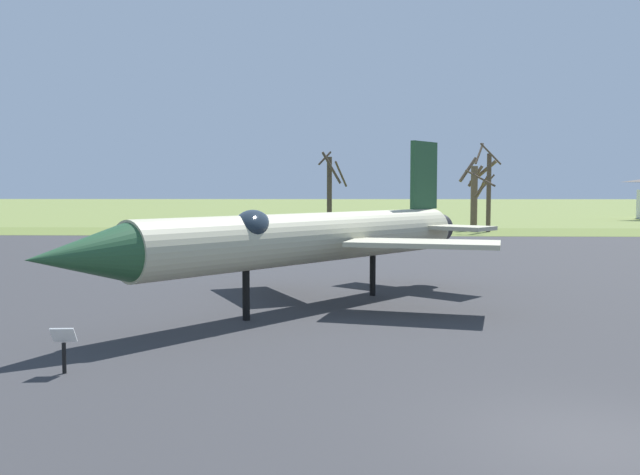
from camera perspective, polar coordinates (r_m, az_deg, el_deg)
name	(u,v)px	position (r m, az deg, el deg)	size (l,w,h in m)	color
ground_plane	(600,447)	(10.80, 22.77, -16.12)	(600.00, 600.00, 0.00)	olive
asphalt_apron	(438,284)	(26.52, 10.01, -3.96)	(105.30, 55.15, 0.05)	#333335
grass_verge_strip	(385,232)	(59.81, 5.55, 0.47)	(165.30, 12.00, 0.06)	#5F6F32
jet_fighter_front_right	(305,237)	(20.39, -1.33, 0.04)	(12.73, 14.48, 5.52)	#B7B293
info_placard_front_right	(64,346)	(14.30, -20.99, -8.60)	(0.49, 0.30, 0.98)	black
bare_tree_left_of_center	(330,189)	(62.39, 0.87, 4.17)	(2.78, 2.77, 7.42)	#42382D
bare_tree_center	(476,191)	(63.87, 13.12, 3.89)	(3.57, 2.94, 6.86)	brown
bare_tree_right_of_center	(487,188)	(60.79, 14.08, 4.14)	(3.01, 3.50, 7.96)	brown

